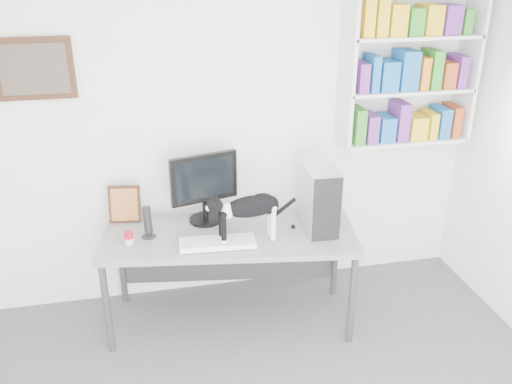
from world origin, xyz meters
TOP-DOWN VIEW (x-y plane):
  - room at (0.00, 0.00)m, footprint 4.01×4.01m
  - bookshelf at (1.40, 1.85)m, footprint 1.03×0.28m
  - wall_art at (-1.30, 1.97)m, footprint 0.52×0.04m
  - desk at (-0.07, 1.48)m, footprint 1.91×0.97m
  - monitor at (-0.21, 1.72)m, footprint 0.56×0.36m
  - keyboard at (-0.18, 1.33)m, footprint 0.54×0.24m
  - pc_tower at (0.58, 1.47)m, footprint 0.23×0.49m
  - speaker at (-0.64, 1.55)m, footprint 0.13×0.13m
  - leaning_print at (-0.80, 1.84)m, footprint 0.25×0.13m
  - soup_can at (-0.78, 1.48)m, footprint 0.08×0.08m
  - cat at (0.05, 1.34)m, footprint 0.59×0.21m

SIDE VIEW (x-z plane):
  - desk at x=-0.07m, z-range 0.00..0.76m
  - keyboard at x=-0.18m, z-range 0.76..0.80m
  - soup_can at x=-0.78m, z-range 0.76..0.85m
  - speaker at x=-0.64m, z-range 0.76..1.00m
  - leaning_print at x=-0.80m, z-range 0.76..1.05m
  - cat at x=0.05m, z-range 0.76..1.12m
  - pc_tower at x=0.58m, z-range 0.76..1.24m
  - monitor at x=-0.21m, z-range 0.76..1.30m
  - room at x=0.00m, z-range 0.00..2.70m
  - bookshelf at x=1.40m, z-range 1.23..2.47m
  - wall_art at x=-1.30m, z-range 1.69..2.11m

